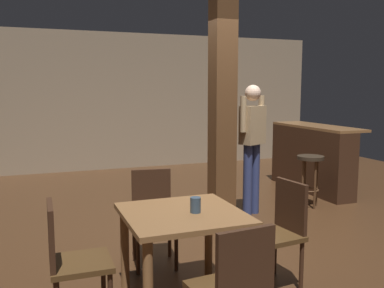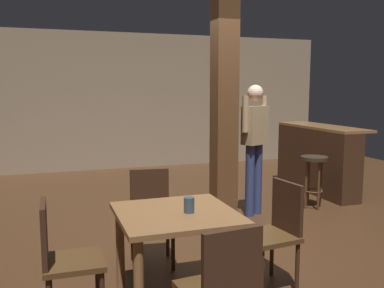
{
  "view_description": "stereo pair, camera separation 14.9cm",
  "coord_description": "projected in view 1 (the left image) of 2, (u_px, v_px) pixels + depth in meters",
  "views": [
    {
      "loc": [
        -2.13,
        -4.35,
        1.68
      ],
      "look_at": [
        -0.48,
        0.02,
        1.07
      ],
      "focal_mm": 40.0,
      "sensor_mm": 36.0,
      "label": 1
    },
    {
      "loc": [
        -1.99,
        -4.4,
        1.68
      ],
      "look_at": [
        -0.48,
        0.02,
        1.07
      ],
      "focal_mm": 40.0,
      "sensor_mm": 36.0,
      "label": 2
    }
  ],
  "objects": [
    {
      "name": "chair_west",
      "position": [
        70.0,
        257.0,
        2.99
      ],
      "size": [
        0.43,
        0.43,
        0.89
      ],
      "color": "#4C3319",
      "rests_on": "ground_plane"
    },
    {
      "name": "chair_south",
      "position": [
        234.0,
        287.0,
        2.54
      ],
      "size": [
        0.46,
        0.46,
        0.89
      ],
      "color": "#4C3319",
      "rests_on": "ground_plane"
    },
    {
      "name": "ground_plane",
      "position": [
        231.0,
        232.0,
        5.0
      ],
      "size": [
        10.8,
        10.8,
        0.0
      ],
      "primitive_type": "plane",
      "color": "#422816"
    },
    {
      "name": "wall_back",
      "position": [
        138.0,
        101.0,
        8.99
      ],
      "size": [
        8.0,
        0.1,
        2.8
      ],
      "primitive_type": "cube",
      "color": "gray",
      "rests_on": "ground_plane"
    },
    {
      "name": "dining_table",
      "position": [
        183.0,
        229.0,
        3.28
      ],
      "size": [
        0.89,
        0.89,
        0.74
      ],
      "color": "brown",
      "rests_on": "ground_plane"
    },
    {
      "name": "chair_north",
      "position": [
        153.0,
        212.0,
        4.07
      ],
      "size": [
        0.47,
        0.47,
        0.89
      ],
      "color": "#4C3319",
      "rests_on": "ground_plane"
    },
    {
      "name": "bar_counter",
      "position": [
        311.0,
        158.0,
        6.99
      ],
      "size": [
        0.56,
        1.79,
        1.07
      ],
      "color": "brown",
      "rests_on": "ground_plane"
    },
    {
      "name": "standing_person",
      "position": [
        252.0,
        140.0,
        5.6
      ],
      "size": [
        0.46,
        0.32,
        1.72
      ],
      "color": "tan",
      "rests_on": "ground_plane"
    },
    {
      "name": "chair_east",
      "position": [
        279.0,
        228.0,
        3.61
      ],
      "size": [
        0.47,
        0.47,
        0.89
      ],
      "color": "#4C3319",
      "rests_on": "ground_plane"
    },
    {
      "name": "napkin_cup",
      "position": [
        195.0,
        205.0,
        3.24
      ],
      "size": [
        0.08,
        0.08,
        0.12
      ],
      "primitive_type": "cylinder",
      "color": "#33475B",
      "rests_on": "dining_table"
    },
    {
      "name": "bar_stool_near",
      "position": [
        310.0,
        168.0,
        6.01
      ],
      "size": [
        0.37,
        0.37,
        0.73
      ],
      "color": "#2D2319",
      "rests_on": "ground_plane"
    },
    {
      "name": "pillar",
      "position": [
        222.0,
        110.0,
        5.36
      ],
      "size": [
        0.28,
        0.28,
        2.8
      ],
      "primitive_type": "cube",
      "color": "brown",
      "rests_on": "ground_plane"
    }
  ]
}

